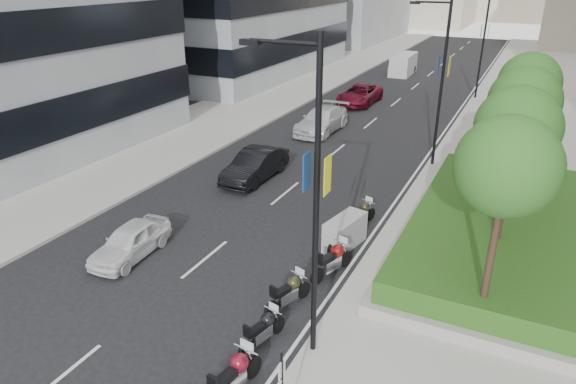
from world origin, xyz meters
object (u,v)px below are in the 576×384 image
Objects in this scene: car_b at (255,165)px; delivery_van at (403,65)px; motorcycle_4 at (333,260)px; motorcycle_5 at (345,232)px; car_a at (130,241)px; lamp_post_1 at (440,76)px; lamp_post_2 at (482,38)px; lamp_post_0 at (311,192)px; motorcycle_2 at (263,329)px; motorcycle_6 at (362,214)px; motorcycle_3 at (289,292)px; motorcycle_1 at (234,377)px; car_c at (322,120)px; car_d at (360,94)px.

delivery_van is at bearing 91.69° from car_b.
motorcycle_5 is at bearing 25.99° from motorcycle_4.
delivery_van is at bearing 22.05° from motorcycle_5.
car_a is at bearing 123.72° from motorcycle_4.
car_a is (-7.49, -2.16, 0.04)m from motorcycle_4.
lamp_post_1 and lamp_post_2 have the same top height.
lamp_post_0 is 2.37× the size of car_a.
motorcycle_2 is 4.46m from motorcycle_4.
car_b is (0.45, 9.01, 0.14)m from car_a.
delivery_van is (-7.08, 34.84, 0.44)m from motorcycle_6.
motorcycle_5 is at bearing -161.99° from motorcycle_6.
motorcycle_3 is 2.51m from motorcycle_4.
delivery_van is at bearing 16.79° from motorcycle_1.
lamp_post_1 is 9.75m from car_c.
lamp_post_1 reaches higher than car_b.
motorcycle_5 is 15.83m from car_c.
lamp_post_1 is at bearing -90.00° from lamp_post_2.
motorcycle_1 is at bearing -168.00° from motorcycle_5.
car_c reaches higher than car_a.
delivery_van is (-6.80, 41.50, 0.42)m from motorcycle_3.
delivery_van reaches higher than car_a.
car_b is at bearing -91.01° from delivery_van.
motorcycle_1 is 1.04× the size of motorcycle_5.
lamp_post_2 is 35.63m from motorcycle_2.
motorcycle_6 is (0.00, 2.10, -0.10)m from motorcycle_5.
lamp_post_2 is 4.64× the size of motorcycle_6.
car_a is at bearing -90.13° from car_c.
motorcycle_2 is at bearing -166.65° from lamp_post_0.
lamp_post_0 reaches higher than car_d.
lamp_post_2 is at bearing 72.41° from car_a.
motorcycle_6 is (-1.16, 8.35, -4.53)m from lamp_post_0.
motorcycle_1 is at bearing -72.21° from car_c.
motorcycle_3 reaches higher than motorcycle_6.
lamp_post_0 reaches higher than motorcycle_1.
car_c is 1.10× the size of delivery_van.
motorcycle_3 is at bearing -175.98° from motorcycle_4.
car_d is at bearing 92.17° from car_b.
car_b is (-6.73, 4.72, 0.15)m from motorcycle_5.
motorcycle_2 is 6.56m from motorcycle_5.
lamp_post_1 is 19.92m from motorcycle_1.
lamp_post_2 reaches higher than motorcycle_4.
motorcycle_5 is 8.22m from car_b.
motorcycle_4 is 2.15m from motorcycle_5.
motorcycle_2 is 0.88× the size of motorcycle_5.
lamp_post_1 is 16.03m from motorcycle_3.
motorcycle_2 is at bearing -162.95° from motorcycle_6.
motorcycle_2 is 0.89× the size of motorcycle_4.
motorcycle_3 is at bearing 13.36° from motorcycle_1.
motorcycle_5 is 0.47× the size of car_b.
lamp_post_0 is 4.74m from motorcycle_2.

